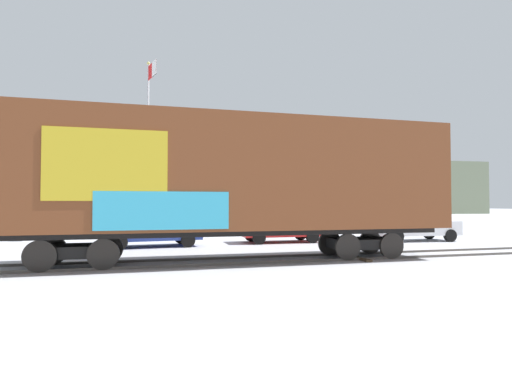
% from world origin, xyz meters
% --- Properties ---
extents(ground_plane, '(260.00, 260.00, 0.00)m').
position_xyz_m(ground_plane, '(0.00, 0.00, 0.00)').
color(ground_plane, '#B2B5BC').
extents(track, '(60.01, 4.41, 0.08)m').
position_xyz_m(track, '(0.69, 0.00, 0.04)').
color(track, '#4C4742').
rests_on(track, ground_plane).
extents(freight_car, '(15.12, 3.67, 5.01)m').
position_xyz_m(freight_car, '(0.60, -0.00, 2.86)').
color(freight_car, brown).
rests_on(freight_car, ground_plane).
extents(flagpole, '(0.58, 1.45, 10.08)m').
position_xyz_m(flagpole, '(-2.57, 9.85, 6.32)').
color(flagpole, silver).
rests_on(flagpole, ground_plane).
extents(hillside, '(120.80, 43.91, 15.02)m').
position_xyz_m(hillside, '(0.04, 76.21, 5.19)').
color(hillside, slate).
rests_on(hillside, ground_plane).
extents(parked_car_blue, '(4.46, 2.45, 1.54)m').
position_xyz_m(parked_car_blue, '(-2.21, 5.47, 0.78)').
color(parked_car_blue, navy).
rests_on(parked_car_blue, ground_plane).
extents(parked_car_red, '(4.09, 2.02, 1.82)m').
position_xyz_m(parked_car_red, '(4.05, 6.27, 0.91)').
color(parked_car_red, '#B21E1E').
rests_on(parked_car_red, ground_plane).
extents(parked_car_white, '(4.40, 2.05, 1.66)m').
position_xyz_m(parked_car_white, '(11.12, 5.53, 0.86)').
color(parked_car_white, silver).
rests_on(parked_car_white, ground_plane).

